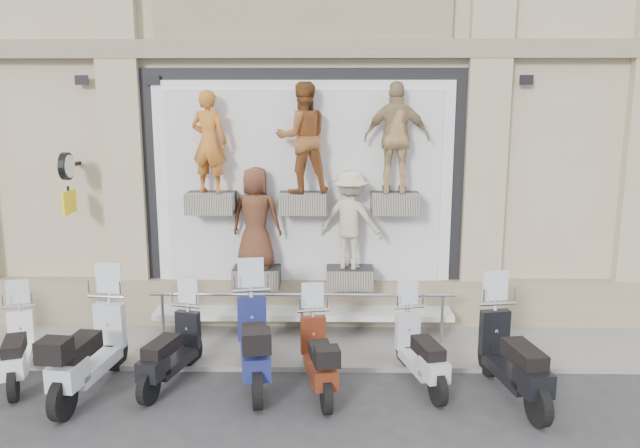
{
  "coord_description": "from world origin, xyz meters",
  "views": [
    {
      "loc": [
        0.43,
        -7.75,
        4.03
      ],
      "look_at": [
        0.3,
        1.9,
        2.1
      ],
      "focal_mm": 35.0,
      "sensor_mm": 36.0,
      "label": 1
    }
  ],
  "objects_px": {
    "clock_sign_bracket": "(67,175)",
    "scooter_b": "(16,337)",
    "scooter_h": "(514,342)",
    "guard_rail": "(302,320)",
    "scooter_d": "(170,337)",
    "scooter_e": "(254,327)",
    "scooter_f": "(319,344)",
    "scooter_g": "(421,339)",
    "scooter_c": "(89,335)"
  },
  "relations": [
    {
      "from": "guard_rail",
      "to": "clock_sign_bracket",
      "type": "bearing_deg",
      "value": 173.16
    },
    {
      "from": "guard_rail",
      "to": "scooter_h",
      "type": "relative_size",
      "value": 2.52
    },
    {
      "from": "scooter_h",
      "to": "scooter_d",
      "type": "bearing_deg",
      "value": 165.48
    },
    {
      "from": "scooter_d",
      "to": "guard_rail",
      "type": "bearing_deg",
      "value": 52.77
    },
    {
      "from": "clock_sign_bracket",
      "to": "scooter_f",
      "type": "distance_m",
      "value": 5.13
    },
    {
      "from": "scooter_g",
      "to": "clock_sign_bracket",
      "type": "bearing_deg",
      "value": 147.88
    },
    {
      "from": "scooter_f",
      "to": "clock_sign_bracket",
      "type": "bearing_deg",
      "value": 143.82
    },
    {
      "from": "scooter_b",
      "to": "scooter_g",
      "type": "xyz_separation_m",
      "value": [
        5.79,
        -0.01,
        0.01
      ]
    },
    {
      "from": "scooter_b",
      "to": "scooter_e",
      "type": "distance_m",
      "value": 3.42
    },
    {
      "from": "clock_sign_bracket",
      "to": "scooter_c",
      "type": "xyz_separation_m",
      "value": [
        1.03,
        -2.16,
        -1.95
      ]
    },
    {
      "from": "scooter_d",
      "to": "scooter_e",
      "type": "distance_m",
      "value": 1.19
    },
    {
      "from": "scooter_f",
      "to": "scooter_h",
      "type": "relative_size",
      "value": 0.87
    },
    {
      "from": "clock_sign_bracket",
      "to": "scooter_e",
      "type": "distance_m",
      "value": 4.23
    },
    {
      "from": "scooter_b",
      "to": "scooter_c",
      "type": "relative_size",
      "value": 0.82
    },
    {
      "from": "scooter_c",
      "to": "scooter_e",
      "type": "height_order",
      "value": "same"
    },
    {
      "from": "scooter_c",
      "to": "scooter_b",
      "type": "bearing_deg",
      "value": 171.6
    },
    {
      "from": "clock_sign_bracket",
      "to": "scooter_c",
      "type": "bearing_deg",
      "value": -64.51
    },
    {
      "from": "scooter_e",
      "to": "scooter_g",
      "type": "xyz_separation_m",
      "value": [
        2.38,
        -0.03,
        -0.15
      ]
    },
    {
      "from": "scooter_e",
      "to": "scooter_h",
      "type": "distance_m",
      "value": 3.6
    },
    {
      "from": "scooter_e",
      "to": "scooter_g",
      "type": "bearing_deg",
      "value": -10.01
    },
    {
      "from": "scooter_g",
      "to": "scooter_h",
      "type": "height_order",
      "value": "scooter_h"
    },
    {
      "from": "guard_rail",
      "to": "scooter_g",
      "type": "xyz_separation_m",
      "value": [
        1.75,
        -1.39,
        0.23
      ]
    },
    {
      "from": "guard_rail",
      "to": "scooter_g",
      "type": "height_order",
      "value": "scooter_g"
    },
    {
      "from": "clock_sign_bracket",
      "to": "scooter_d",
      "type": "bearing_deg",
      "value": -42.0
    },
    {
      "from": "scooter_b",
      "to": "guard_rail",
      "type": "bearing_deg",
      "value": -0.69
    },
    {
      "from": "scooter_e",
      "to": "scooter_h",
      "type": "xyz_separation_m",
      "value": [
        3.57,
        -0.43,
        -0.03
      ]
    },
    {
      "from": "scooter_b",
      "to": "scooter_g",
      "type": "height_order",
      "value": "scooter_g"
    },
    {
      "from": "scooter_b",
      "to": "scooter_d",
      "type": "height_order",
      "value": "scooter_d"
    },
    {
      "from": "clock_sign_bracket",
      "to": "scooter_g",
      "type": "relative_size",
      "value": 0.59
    },
    {
      "from": "clock_sign_bracket",
      "to": "scooter_e",
      "type": "relative_size",
      "value": 0.49
    },
    {
      "from": "scooter_d",
      "to": "scooter_e",
      "type": "relative_size",
      "value": 0.84
    },
    {
      "from": "scooter_b",
      "to": "scooter_f",
      "type": "height_order",
      "value": "scooter_f"
    },
    {
      "from": "guard_rail",
      "to": "scooter_b",
      "type": "xyz_separation_m",
      "value": [
        -4.05,
        -1.38,
        0.23
      ]
    },
    {
      "from": "guard_rail",
      "to": "scooter_g",
      "type": "bearing_deg",
      "value": -38.43
    },
    {
      "from": "scooter_e",
      "to": "scooter_f",
      "type": "xyz_separation_m",
      "value": [
        0.93,
        -0.25,
        -0.14
      ]
    },
    {
      "from": "scooter_h",
      "to": "scooter_e",
      "type": "bearing_deg",
      "value": 163.22
    },
    {
      "from": "scooter_b",
      "to": "scooter_d",
      "type": "xyz_separation_m",
      "value": [
        2.23,
        -0.03,
        0.01
      ]
    },
    {
      "from": "scooter_h",
      "to": "guard_rail",
      "type": "bearing_deg",
      "value": 138.74
    },
    {
      "from": "clock_sign_bracket",
      "to": "scooter_c",
      "type": "relative_size",
      "value": 0.49
    },
    {
      "from": "scooter_h",
      "to": "scooter_f",
      "type": "bearing_deg",
      "value": 166.14
    },
    {
      "from": "clock_sign_bracket",
      "to": "scooter_b",
      "type": "xyz_separation_m",
      "value": [
        -0.15,
        -1.85,
        -2.11
      ]
    },
    {
      "from": "clock_sign_bracket",
      "to": "scooter_d",
      "type": "xyz_separation_m",
      "value": [
        2.08,
        -1.88,
        -2.09
      ]
    },
    {
      "from": "clock_sign_bracket",
      "to": "scooter_f",
      "type": "xyz_separation_m",
      "value": [
        4.2,
        -2.08,
        -2.09
      ]
    },
    {
      "from": "scooter_g",
      "to": "scooter_f",
      "type": "bearing_deg",
      "value": 174.71
    },
    {
      "from": "scooter_h",
      "to": "scooter_g",
      "type": "bearing_deg",
      "value": 151.43
    },
    {
      "from": "clock_sign_bracket",
      "to": "scooter_h",
      "type": "xyz_separation_m",
      "value": [
        6.84,
        -2.26,
        -1.98
      ]
    },
    {
      "from": "scooter_d",
      "to": "scooter_h",
      "type": "xyz_separation_m",
      "value": [
        4.76,
        -0.38,
        0.11
      ]
    },
    {
      "from": "scooter_f",
      "to": "scooter_g",
      "type": "height_order",
      "value": "scooter_f"
    },
    {
      "from": "guard_rail",
      "to": "scooter_d",
      "type": "bearing_deg",
      "value": -142.18
    },
    {
      "from": "scooter_e",
      "to": "scooter_g",
      "type": "height_order",
      "value": "scooter_e"
    }
  ]
}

